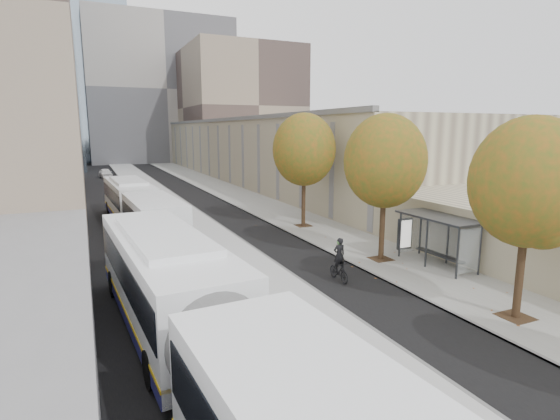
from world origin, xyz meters
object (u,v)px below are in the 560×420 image
bus_far (138,207)px  bus_shelter (442,224)px  distant_car (106,173)px  bus_near (204,326)px  cyclist (339,265)px

bus_far → bus_shelter: bearing=-51.8°
bus_shelter → distant_car: bearing=104.4°
bus_shelter → bus_near: size_ratio=0.23×
bus_shelter → cyclist: bearing=177.6°
bus_shelter → cyclist: (-5.81, 0.24, -1.44)m
bus_near → bus_far: (0.63, 20.27, -0.14)m
bus_near → distant_car: size_ratio=5.03×
bus_near → distant_car: (0.23, 57.52, -1.09)m
bus_far → bus_near: bearing=-94.9°
distant_car → cyclist: bearing=-86.9°
bus_near → bus_far: bus_near is taller
bus_shelter → distant_car: bus_shelter is taller
cyclist → distant_car: cyclist is taller
cyclist → distant_car: bearing=99.1°
bus_near → bus_shelter: bearing=18.6°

